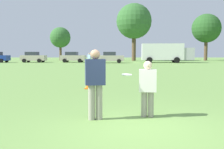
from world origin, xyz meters
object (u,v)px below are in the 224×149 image
(parked_car_center, at_px, (33,57))
(parked_car_mid_right, at_px, (73,57))
(bystander_sideline_watcher, at_px, (89,58))
(player_thrower, at_px, (95,80))
(player_defender, at_px, (148,86))
(frisbee, at_px, (127,75))
(traffic_cone, at_px, (88,84))
(box_truck, at_px, (166,52))
(parked_car_near_right, at_px, (111,57))

(parked_car_center, xyz_separation_m, parked_car_mid_right, (6.81, 0.23, 0.00))
(parked_car_mid_right, distance_m, bystander_sideline_watcher, 9.45)
(player_thrower, bearing_deg, player_defender, 11.44)
(frisbee, xyz_separation_m, parked_car_mid_right, (-7.17, 39.24, -0.22))
(player_thrower, xyz_separation_m, parked_car_mid_right, (-6.35, 39.48, -0.09))
(parked_car_center, distance_m, parked_car_mid_right, 6.81)
(traffic_cone, xyz_separation_m, box_truck, (10.20, 32.14, 1.52))
(player_defender, height_order, parked_car_near_right, parked_car_near_right)
(frisbee, relative_size, parked_car_mid_right, 0.06)
(parked_car_mid_right, height_order, bystander_sideline_watcher, parked_car_mid_right)
(player_defender, bearing_deg, box_truck, 77.86)
(traffic_cone, xyz_separation_m, bystander_sideline_watcher, (-2.04, 24.91, 0.70))
(traffic_cone, relative_size, parked_car_near_right, 0.11)
(player_defender, height_order, traffic_cone, player_defender)
(parked_car_near_right, bearing_deg, traffic_cone, -91.79)
(player_thrower, distance_m, player_defender, 1.42)
(player_defender, relative_size, traffic_cone, 3.13)
(frisbee, height_order, box_truck, box_truck)
(frisbee, relative_size, bystander_sideline_watcher, 0.16)
(player_thrower, distance_m, parked_car_center, 41.40)
(traffic_cone, bearing_deg, parked_car_center, 110.43)
(frisbee, bearing_deg, parked_car_near_right, 90.87)
(parked_car_mid_right, bearing_deg, parked_car_near_right, -20.48)
(player_thrower, distance_m, bystander_sideline_watcher, 30.86)
(player_defender, bearing_deg, parked_car_near_right, 91.75)
(player_thrower, distance_m, box_truck, 39.14)
(parked_car_center, relative_size, parked_car_mid_right, 1.00)
(frisbee, height_order, parked_car_mid_right, parked_car_mid_right)
(traffic_cone, height_order, parked_car_near_right, parked_car_near_right)
(parked_car_near_right, xyz_separation_m, box_truck, (9.22, 0.96, 0.83))
(player_thrower, relative_size, parked_car_mid_right, 0.42)
(bystander_sideline_watcher, bearing_deg, player_thrower, -84.87)
(player_thrower, bearing_deg, parked_car_center, 108.54)
(player_defender, height_order, frisbee, player_defender)
(parked_car_near_right, relative_size, bystander_sideline_watcher, 2.61)
(bystander_sideline_watcher, bearing_deg, frisbee, -83.31)
(player_thrower, bearing_deg, parked_car_near_right, 89.60)
(traffic_cone, distance_m, bystander_sideline_watcher, 25.01)
(bystander_sideline_watcher, bearing_deg, traffic_cone, -85.31)
(player_defender, bearing_deg, parked_car_mid_right, 101.16)
(parked_car_mid_right, bearing_deg, bystander_sideline_watcher, -67.65)
(box_truck, relative_size, bystander_sideline_watcher, 5.24)
(parked_car_mid_right, xyz_separation_m, box_truck, (15.84, -1.51, 0.83))
(player_thrower, xyz_separation_m, box_truck, (9.48, 37.97, 0.74))
(parked_car_center, relative_size, bystander_sideline_watcher, 2.61)
(parked_car_near_right, bearing_deg, player_defender, -88.25)
(traffic_cone, xyz_separation_m, parked_car_mid_right, (-5.64, 33.65, 0.69))
(parked_car_near_right, distance_m, box_truck, 9.31)
(frisbee, xyz_separation_m, parked_car_near_right, (-0.56, 36.77, -0.22))
(frisbee, bearing_deg, parked_car_center, 109.72)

